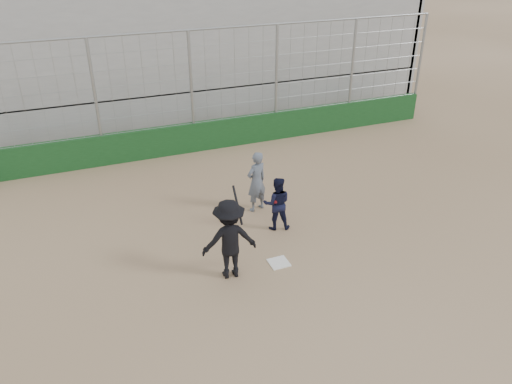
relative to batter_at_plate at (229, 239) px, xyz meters
name	(u,v)px	position (x,y,z in m)	size (l,w,h in m)	color
ground	(279,263)	(1.16, -0.02, -0.92)	(90.00, 90.00, 0.00)	brown
home_plate	(279,263)	(1.16, -0.02, -0.91)	(0.44, 0.44, 0.02)	white
backstop	(194,124)	(1.16, 6.98, 0.04)	(18.10, 0.25, 4.04)	#133B18
bleachers	(157,37)	(1.16, 11.93, 2.00)	(20.25, 6.70, 6.98)	gray
batter_at_plate	(229,239)	(0.00, 0.00, 0.00)	(1.25, 0.84, 1.98)	black
catcher_crouched	(277,212)	(1.71, 1.36, -0.43)	(0.83, 0.73, 0.99)	black
umpire	(256,184)	(1.61, 2.45, -0.16)	(0.61, 0.40, 1.52)	#535C69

